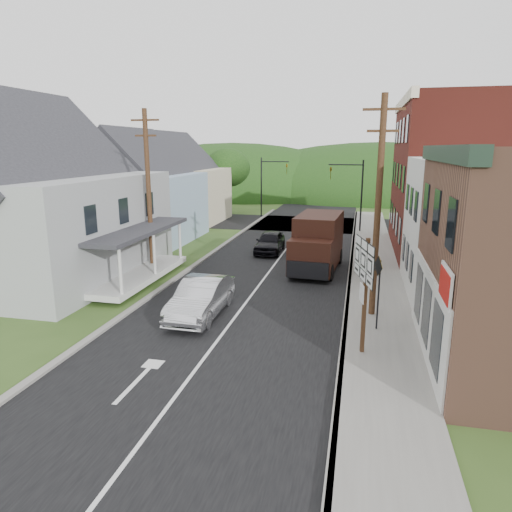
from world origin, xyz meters
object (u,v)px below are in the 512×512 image
Objects in this scene: dark_sedan at (270,242)px; delivery_van at (317,243)px; route_sign_cluster at (364,280)px; warning_sign at (378,283)px; silver_sedan at (201,298)px.

dark_sedan is 0.72× the size of delivery_van.
delivery_van is 1.49× the size of route_sign_cluster.
dark_sedan is 14.37m from warning_sign.
delivery_van is (4.06, 8.53, 0.84)m from silver_sedan.
delivery_van is 2.03× the size of warning_sign.
dark_sedan is 1.06× the size of route_sign_cluster.
warning_sign is at bearing -1.47° from silver_sedan.
dark_sedan is at bearing 87.74° from silver_sedan.
silver_sedan is 9.48m from delivery_van.
delivery_van reaches higher than silver_sedan.
warning_sign is (0.57, 2.22, -0.72)m from route_sign_cluster.
delivery_van is (3.55, -3.95, 0.91)m from dark_sedan.
warning_sign reaches higher than silver_sedan.
warning_sign is at bearing -66.22° from delivery_van.
silver_sedan is at bearing 158.94° from warning_sign.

